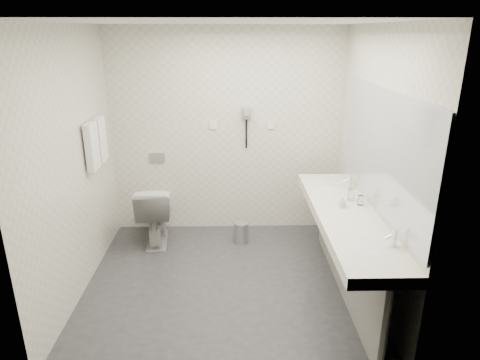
{
  "coord_description": "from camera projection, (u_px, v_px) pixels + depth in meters",
  "views": [
    {
      "loc": [
        0.07,
        -3.76,
        2.43
      ],
      "look_at": [
        0.15,
        0.15,
        1.05
      ],
      "focal_mm": 31.66,
      "sensor_mm": 36.0,
      "label": 1
    }
  ],
  "objects": [
    {
      "name": "floor",
      "position": [
        226.0,
        281.0,
        4.35
      ],
      "size": [
        2.8,
        2.8,
        0.0
      ],
      "primitive_type": "plane",
      "color": "#2C2D32",
      "rests_on": "ground"
    },
    {
      "name": "ceiling",
      "position": [
        222.0,
        22.0,
        3.52
      ],
      "size": [
        2.8,
        2.8,
        0.0
      ],
      "primitive_type": "plane",
      "rotation": [
        3.14,
        0.0,
        0.0
      ],
      "color": "silver",
      "rests_on": "wall_back"
    },
    {
      "name": "wall_back",
      "position": [
        226.0,
        133.0,
        5.16
      ],
      "size": [
        2.8,
        0.0,
        2.8
      ],
      "primitive_type": "plane",
      "rotation": [
        1.57,
        0.0,
        0.0
      ],
      "color": "beige",
      "rests_on": "floor"
    },
    {
      "name": "wall_front",
      "position": [
        221.0,
        226.0,
        2.71
      ],
      "size": [
        2.8,
        0.0,
        2.8
      ],
      "primitive_type": "plane",
      "rotation": [
        -1.57,
        0.0,
        0.0
      ],
      "color": "beige",
      "rests_on": "floor"
    },
    {
      "name": "wall_left",
      "position": [
        73.0,
        166.0,
        3.91
      ],
      "size": [
        0.0,
        2.6,
        2.6
      ],
      "primitive_type": "plane",
      "rotation": [
        1.57,
        0.0,
        1.57
      ],
      "color": "beige",
      "rests_on": "floor"
    },
    {
      "name": "wall_right",
      "position": [
        374.0,
        164.0,
        3.96
      ],
      "size": [
        0.0,
        2.6,
        2.6
      ],
      "primitive_type": "plane",
      "rotation": [
        1.57,
        0.0,
        -1.57
      ],
      "color": "beige",
      "rests_on": "floor"
    },
    {
      "name": "vanity_counter",
      "position": [
        346.0,
        217.0,
        3.92
      ],
      "size": [
        0.55,
        2.2,
        0.1
      ],
      "primitive_type": "cube",
      "color": "silver",
      "rests_on": "floor"
    },
    {
      "name": "vanity_panel",
      "position": [
        345.0,
        258.0,
        4.06
      ],
      "size": [
        0.03,
        2.15,
        0.75
      ],
      "primitive_type": "cube",
      "color": "gray",
      "rests_on": "floor"
    },
    {
      "name": "vanity_post_near",
      "position": [
        385.0,
        330.0,
        3.08
      ],
      "size": [
        0.06,
        0.06,
        0.75
      ],
      "primitive_type": "cylinder",
      "color": "silver",
      "rests_on": "floor"
    },
    {
      "name": "vanity_post_far",
      "position": [
        325.0,
        213.0,
        5.04
      ],
      "size": [
        0.06,
        0.06,
        0.75
      ],
      "primitive_type": "cylinder",
      "color": "silver",
      "rests_on": "floor"
    },
    {
      "name": "mirror",
      "position": [
        382.0,
        149.0,
        3.7
      ],
      "size": [
        0.02,
        2.2,
        1.05
      ],
      "primitive_type": "cube",
      "color": "#B2BCC6",
      "rests_on": "wall_right"
    },
    {
      "name": "basin_near",
      "position": [
        368.0,
        248.0,
        3.29
      ],
      "size": [
        0.4,
        0.31,
        0.05
      ],
      "primitive_type": "ellipsoid",
      "color": "silver",
      "rests_on": "vanity_counter"
    },
    {
      "name": "basin_far",
      "position": [
        331.0,
        189.0,
        4.52
      ],
      "size": [
        0.4,
        0.31,
        0.05
      ],
      "primitive_type": "ellipsoid",
      "color": "silver",
      "rests_on": "vanity_counter"
    },
    {
      "name": "faucet_near",
      "position": [
        394.0,
        237.0,
        3.27
      ],
      "size": [
        0.04,
        0.04,
        0.15
      ],
      "primitive_type": "cylinder",
      "color": "silver",
      "rests_on": "vanity_counter"
    },
    {
      "name": "faucet_far",
      "position": [
        349.0,
        181.0,
        4.49
      ],
      "size": [
        0.04,
        0.04,
        0.15
      ],
      "primitive_type": "cylinder",
      "color": "silver",
      "rests_on": "vanity_counter"
    },
    {
      "name": "soap_bottle_a",
      "position": [
        342.0,
        202.0,
        3.99
      ],
      "size": [
        0.06,
        0.06,
        0.1
      ],
      "primitive_type": "imported",
      "rotation": [
        0.0,
        0.0,
        0.32
      ],
      "color": "white",
      "rests_on": "vanity_counter"
    },
    {
      "name": "soap_bottle_b",
      "position": [
        342.0,
        201.0,
        4.02
      ],
      "size": [
        0.11,
        0.11,
        0.1
      ],
      "primitive_type": "imported",
      "rotation": [
        0.0,
        0.0,
        -0.59
      ],
      "color": "white",
      "rests_on": "vanity_counter"
    },
    {
      "name": "glass_left",
      "position": [
        360.0,
        200.0,
        4.05
      ],
      "size": [
        0.06,
        0.06,
        0.1
      ],
      "primitive_type": "cylinder",
      "rotation": [
        0.0,
        0.0,
        0.07
      ],
      "color": "silver",
      "rests_on": "vanity_counter"
    },
    {
      "name": "glass_right",
      "position": [
        351.0,
        195.0,
        4.16
      ],
      "size": [
        0.08,
        0.08,
        0.12
      ],
      "primitive_type": "cylinder",
      "rotation": [
        0.0,
        0.0,
        -0.37
      ],
      "color": "silver",
      "rests_on": "vanity_counter"
    },
    {
      "name": "toilet",
      "position": [
        155.0,
        213.0,
        5.06
      ],
      "size": [
        0.48,
        0.76,
        0.74
      ],
      "primitive_type": "imported",
      "rotation": [
        0.0,
        0.0,
        3.23
      ],
      "color": "silver",
      "rests_on": "floor"
    },
    {
      "name": "flush_plate",
      "position": [
        157.0,
        158.0,
        5.23
      ],
      "size": [
        0.18,
        0.02,
        0.12
      ],
      "primitive_type": "cube",
      "color": "#B2B5BA",
      "rests_on": "wall_back"
    },
    {
      "name": "pedal_bin",
      "position": [
        241.0,
        233.0,
        5.11
      ],
      "size": [
        0.18,
        0.18,
        0.25
      ],
      "primitive_type": "cylinder",
      "rotation": [
        0.0,
        0.0,
        0.02
      ],
      "color": "#B2B5BA",
      "rests_on": "floor"
    },
    {
      "name": "bin_lid",
      "position": [
        241.0,
        223.0,
        5.06
      ],
      "size": [
        0.18,
        0.18,
        0.02
      ],
      "primitive_type": "cylinder",
      "color": "#B2B5BA",
      "rests_on": "pedal_bin"
    },
    {
      "name": "towel_rail",
      "position": [
        93.0,
        122.0,
        4.32
      ],
      "size": [
        0.02,
        0.62,
        0.02
      ],
      "primitive_type": "cylinder",
      "rotation": [
        1.57,
        0.0,
        0.0
      ],
      "color": "silver",
      "rests_on": "wall_left"
    },
    {
      "name": "towel_near",
      "position": [
        92.0,
        146.0,
        4.27
      ],
      "size": [
        0.07,
        0.24,
        0.48
      ],
      "primitive_type": "cube",
      "color": "white",
      "rests_on": "towel_rail"
    },
    {
      "name": "towel_far",
      "position": [
        100.0,
        140.0,
        4.53
      ],
      "size": [
        0.07,
        0.24,
        0.48
      ],
      "primitive_type": "cube",
      "color": "white",
      "rests_on": "towel_rail"
    },
    {
      "name": "dryer_cradle",
      "position": [
        246.0,
        113.0,
        5.05
      ],
      "size": [
        0.1,
        0.04,
        0.14
      ],
      "primitive_type": "cube",
      "color": "gray",
      "rests_on": "wall_back"
    },
    {
      "name": "dryer_barrel",
      "position": [
        247.0,
        112.0,
        4.98
      ],
      "size": [
        0.08,
        0.14,
        0.08
      ],
      "primitive_type": "cylinder",
      "rotation": [
        1.57,
        0.0,
        0.0
      ],
      "color": "gray",
      "rests_on": "dryer_cradle"
    },
    {
      "name": "dryer_cord",
      "position": [
        246.0,
        134.0,
        5.12
      ],
      "size": [
        0.02,
        0.02,
        0.35
      ],
      "primitive_type": "cylinder",
      "color": "black",
      "rests_on": "dryer_cradle"
    },
    {
      "name": "switch_plate_a",
      "position": [
        213.0,
        125.0,
        5.11
      ],
      "size": [
        0.09,
        0.02,
        0.09
      ],
      "primitive_type": "cube",
      "color": "silver",
      "rests_on": "wall_back"
    },
    {
      "name": "switch_plate_b",
      "position": [
        271.0,
        125.0,
        5.12
      ],
      "size": [
        0.09,
        0.02,
        0.09
      ],
      "primitive_type": "cube",
      "color": "silver",
      "rests_on": "wall_back"
    }
  ]
}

